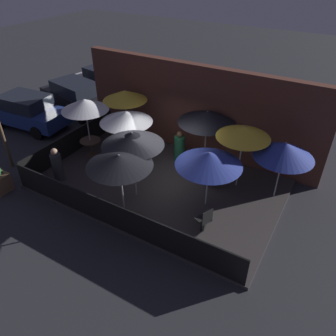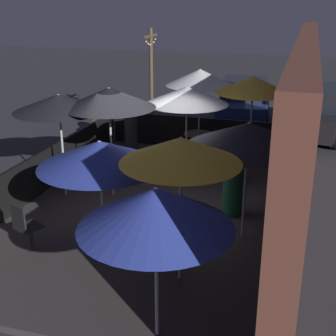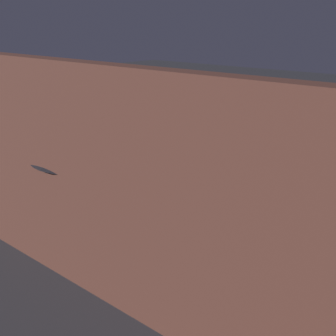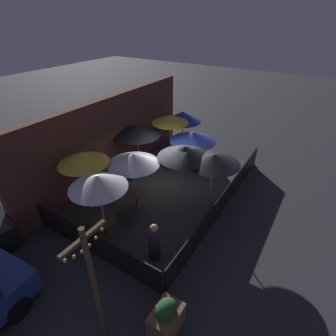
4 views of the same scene
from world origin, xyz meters
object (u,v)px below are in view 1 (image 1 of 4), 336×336
at_px(patio_umbrella_2, 207,117).
at_px(patio_umbrella_1, 85,105).
at_px(patron_1, 179,148).
at_px(dining_table_1, 91,143).
at_px(patio_chair_0, 208,172).
at_px(patio_umbrella_3, 284,150).
at_px(parked_car_0, 27,111).
at_px(parked_car_1, 77,96).
at_px(patio_chair_1, 204,220).
at_px(patron_0, 57,166).
at_px(patio_umbrella_7, 133,139).
at_px(patio_umbrella_5, 125,95).
at_px(patio_umbrella_6, 119,160).
at_px(patio_chair_2, 145,143).
at_px(patio_umbrella_4, 244,132).
at_px(parked_car_2, 106,81).
at_px(patio_umbrella_0, 126,117).
at_px(patio_umbrella_8, 209,159).
at_px(dining_table_0, 129,154).

bearing_deg(patio_umbrella_2, patio_umbrella_1, -156.73).
relative_size(patio_umbrella_1, patron_1, 1.91).
relative_size(dining_table_1, patio_chair_0, 0.88).
distance_m(patio_umbrella_3, parked_car_0, 12.00).
bearing_deg(parked_car_1, patron_1, -2.10).
distance_m(patio_chair_1, patron_0, 5.85).
height_order(patio_umbrella_7, patron_0, patio_umbrella_7).
bearing_deg(patron_0, patio_umbrella_1, 11.20).
bearing_deg(parked_car_1, patio_chair_1, -15.45).
relative_size(patron_1, parked_car_0, 0.31).
xyz_separation_m(patio_umbrella_3, patio_umbrella_5, (-6.59, 0.37, 0.39)).
height_order(patio_umbrella_6, patio_chair_1, patio_umbrella_6).
relative_size(patio_umbrella_5, patio_chair_2, 2.76).
bearing_deg(patio_chair_2, patio_chair_0, 79.30).
xyz_separation_m(patio_umbrella_6, patron_0, (-3.29, 0.38, -1.54)).
height_order(patio_umbrella_5, patron_0, patio_umbrella_5).
relative_size(patio_umbrella_4, parked_car_2, 0.55).
distance_m(patio_umbrella_0, patron_0, 3.11).
bearing_deg(parked_car_1, patio_umbrella_5, -9.19).
bearing_deg(parked_car_0, patio_chair_2, 0.75).
bearing_deg(patron_0, patron_1, -35.68).
height_order(patio_umbrella_6, patio_chair_0, patio_umbrella_6).
relative_size(patio_umbrella_3, patio_chair_0, 2.27).
relative_size(patron_0, parked_car_1, 0.29).
xyz_separation_m(patio_umbrella_3, patio_umbrella_8, (-1.91, -1.61, -0.07)).
bearing_deg(patio_umbrella_2, parked_car_1, 170.32).
xyz_separation_m(patio_umbrella_5, patio_chair_0, (4.24, -0.89, -1.75)).
bearing_deg(patio_umbrella_1, patron_1, 24.14).
bearing_deg(patio_umbrella_0, patio_umbrella_7, -47.16).
xyz_separation_m(patio_umbrella_1, patron_0, (0.14, -1.97, -1.65)).
xyz_separation_m(dining_table_0, parked_car_0, (-6.41, 0.53, 0.16)).
bearing_deg(patio_chair_2, patio_umbrella_7, 27.50).
height_order(patio_chair_0, parked_car_2, parked_car_2).
bearing_deg(patio_umbrella_6, patio_umbrella_7, 104.42).
bearing_deg(parked_car_1, patio_chair_2, -7.74).
xyz_separation_m(patio_umbrella_6, patio_chair_2, (-1.55, 3.60, -1.66)).
xyz_separation_m(patio_umbrella_7, patron_0, (-3.02, -0.69, -1.66)).
height_order(patron_0, parked_car_0, parked_car_0).
relative_size(patio_umbrella_5, parked_car_1, 0.54).
relative_size(patio_chair_2, patron_1, 0.69).
distance_m(patio_umbrella_5, patron_0, 3.91).
bearing_deg(patio_umbrella_0, patio_chair_0, 9.03).
relative_size(patio_umbrella_1, dining_table_1, 2.97).
xyz_separation_m(patio_chair_0, parked_car_2, (-8.93, 5.22, 0.20)).
bearing_deg(patio_umbrella_8, patio_chair_0, 111.80).
distance_m(patio_umbrella_6, dining_table_0, 3.32).
bearing_deg(parked_car_1, patio_umbrella_1, -28.99).
relative_size(patron_0, parked_car_2, 0.31).
relative_size(patio_umbrella_0, patio_umbrella_5, 0.95).
bearing_deg(patio_chair_1, patio_umbrella_7, 14.99).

